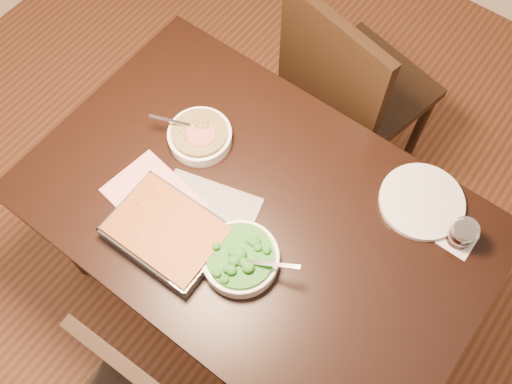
{
  "coord_description": "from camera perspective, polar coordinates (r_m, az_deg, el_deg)",
  "views": [
    {
      "loc": [
        0.44,
        -0.58,
        2.31
      ],
      "look_at": [
        -0.02,
        0.03,
        0.8
      ],
      "focal_mm": 40.0,
      "sensor_mm": 36.0,
      "label": 1
    }
  ],
  "objects": [
    {
      "name": "coaster",
      "position": [
        1.78,
        19.5,
        -4.5
      ],
      "size": [
        0.1,
        0.1,
        0.0
      ],
      "primitive_type": "cube",
      "color": "white",
      "rests_on": "table"
    },
    {
      "name": "stew_bowl",
      "position": [
        1.83,
        -5.64,
        5.62
      ],
      "size": [
        0.21,
        0.21,
        0.08
      ],
      "color": "white",
      "rests_on": "table"
    },
    {
      "name": "table",
      "position": [
        1.81,
        0.01,
        -3.02
      ],
      "size": [
        1.4,
        0.9,
        0.75
      ],
      "color": "black",
      "rests_on": "ground"
    },
    {
      "name": "broccoli_bowl",
      "position": [
        1.63,
        -1.58,
        -6.63
      ],
      "size": [
        0.25,
        0.22,
        0.09
      ],
      "color": "white",
      "rests_on": "table"
    },
    {
      "name": "magazine_a",
      "position": [
        1.77,
        -10.23,
        -0.55
      ],
      "size": [
        0.3,
        0.24,
        0.01
      ],
      "primitive_type": "cube",
      "rotation": [
        0.0,
        0.0,
        -0.13
      ],
      "color": "#C33740",
      "rests_on": "table"
    },
    {
      "name": "dinner_plate",
      "position": [
        1.8,
        16.24,
        -0.91
      ],
      "size": [
        0.26,
        0.26,
        0.02
      ],
      "primitive_type": "cylinder",
      "color": "silver",
      "rests_on": "table"
    },
    {
      "name": "wine_tumbler",
      "position": [
        1.75,
        19.94,
        -3.93
      ],
      "size": [
        0.07,
        0.07,
        0.08
      ],
      "color": "black",
      "rests_on": "coaster"
    },
    {
      "name": "ground",
      "position": [
        2.42,
        0.01,
        -9.29
      ],
      "size": [
        4.0,
        4.0,
        0.0
      ],
      "primitive_type": "plane",
      "color": "#412512",
      "rests_on": "ground"
    },
    {
      "name": "magazine_b",
      "position": [
        1.72,
        -5.05,
        -2.09
      ],
      "size": [
        0.34,
        0.28,
        0.01
      ],
      "primitive_type": "cube",
      "rotation": [
        0.0,
        0.0,
        0.27
      ],
      "color": "#26252D",
      "rests_on": "table"
    },
    {
      "name": "baking_dish",
      "position": [
        1.68,
        -8.84,
        -3.98
      ],
      "size": [
        0.33,
        0.25,
        0.06
      ],
      "rotation": [
        0.0,
        0.0,
        0.02
      ],
      "color": "silver",
      "rests_on": "table"
    },
    {
      "name": "chair_far",
      "position": [
        2.22,
        9.2,
        10.15
      ],
      "size": [
        0.56,
        0.56,
        1.0
      ],
      "rotation": [
        0.0,
        0.0,
        2.93
      ],
      "color": "black",
      "rests_on": "ground"
    }
  ]
}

